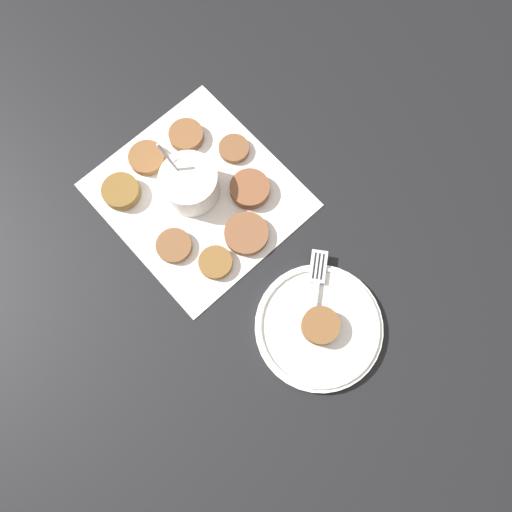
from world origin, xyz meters
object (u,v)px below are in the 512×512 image
object	(u,v)px
fritter_on_plate	(320,326)
fork	(316,283)
serving_plate	(319,327)
sauce_bowl	(190,184)

from	to	relation	value
fritter_on_plate	fork	xyz separation A→B (m)	(0.06, -0.04, -0.01)
serving_plate	fork	bearing A→B (deg)	-33.77
sauce_bowl	fritter_on_plate	xyz separation A→B (m)	(-0.34, -0.03, -0.00)
fork	sauce_bowl	bearing A→B (deg)	14.47
fritter_on_plate	fork	distance (m)	0.08
serving_plate	fork	distance (m)	0.08
sauce_bowl	fork	xyz separation A→B (m)	(-0.28, -0.07, -0.01)
serving_plate	fritter_on_plate	distance (m)	0.02
sauce_bowl	fritter_on_plate	size ratio (longest dim) A/B	1.87
serving_plate	fritter_on_plate	xyz separation A→B (m)	(-0.00, 0.00, 0.02)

